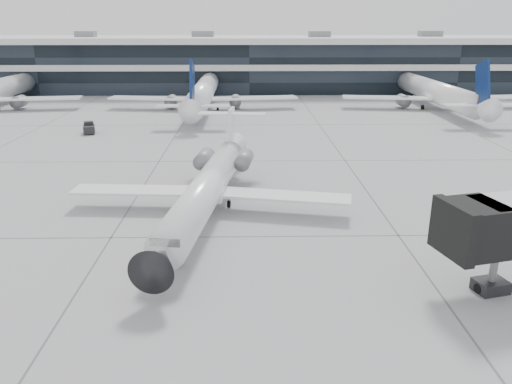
{
  "coord_description": "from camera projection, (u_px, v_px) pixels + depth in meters",
  "views": [
    {
      "loc": [
        -0.54,
        -31.77,
        14.09
      ],
      "look_at": [
        0.07,
        2.0,
        2.6
      ],
      "focal_mm": 35.0,
      "sensor_mm": 36.0,
      "label": 1
    }
  ],
  "objects": [
    {
      "name": "traffic_cone",
      "position": [
        141.0,
        190.0,
        43.34
      ],
      "size": [
        0.43,
        0.43,
        0.58
      ],
      "rotation": [
        0.0,
        0.0,
        -0.1
      ],
      "color": "#D7530B",
      "rests_on": "ground"
    },
    {
      "name": "ground",
      "position": [
        255.0,
        237.0,
        34.62
      ],
      "size": [
        220.0,
        220.0,
        0.0
      ],
      "primitive_type": "plane",
      "color": "#98989B",
      "rests_on": "ground"
    },
    {
      "name": "terminal",
      "position": [
        249.0,
        66.0,
        110.62
      ],
      "size": [
        170.0,
        22.0,
        10.0
      ],
      "primitive_type": "cube",
      "color": "black",
      "rests_on": "ground"
    },
    {
      "name": "far_tug",
      "position": [
        89.0,
        128.0,
        66.69
      ],
      "size": [
        1.98,
        2.67,
        1.52
      ],
      "rotation": [
        0.0,
        0.0,
        0.26
      ],
      "color": "black",
      "rests_on": "ground"
    },
    {
      "name": "bg_jet_center",
      "position": [
        204.0,
        108.0,
        86.54
      ],
      "size": [
        32.0,
        40.0,
        9.6
      ],
      "primitive_type": null,
      "color": "white",
      "rests_on": "ground"
    },
    {
      "name": "bg_jet_right",
      "position": [
        433.0,
        108.0,
        87.23
      ],
      "size": [
        32.0,
        40.0,
        9.6
      ],
      "primitive_type": null,
      "color": "white",
      "rests_on": "ground"
    },
    {
      "name": "regional_jet",
      "position": [
        209.0,
        185.0,
        38.62
      ],
      "size": [
        21.97,
        27.42,
        6.34
      ],
      "rotation": [
        0.0,
        0.0,
        -0.14
      ],
      "color": "white",
      "rests_on": "ground"
    }
  ]
}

